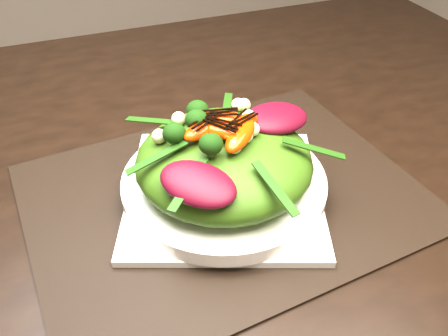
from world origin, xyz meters
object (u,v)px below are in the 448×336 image
object	(u,v)px
lettuce_mound	(224,161)
orange_segment	(209,122)
placemat	(224,195)
plate_base	(224,191)
salad_bowl	(224,183)
dining_table	(143,152)

from	to	relation	value
lettuce_mound	orange_segment	distance (m)	0.05
placemat	plate_base	distance (m)	0.01
lettuce_mound	orange_segment	world-z (taller)	orange_segment
salad_bowl	plate_base	bearing A→B (deg)	0.00
salad_bowl	orange_segment	world-z (taller)	orange_segment
dining_table	plate_base	size ratio (longest dim) A/B	6.27
placemat	orange_segment	world-z (taller)	orange_segment
dining_table	placemat	size ratio (longest dim) A/B	3.15
salad_bowl	lettuce_mound	bearing A→B (deg)	-90.00
plate_base	lettuce_mound	size ratio (longest dim) A/B	1.12
orange_segment	plate_base	bearing A→B (deg)	-66.36
dining_table	salad_bowl	size ratio (longest dim) A/B	5.93
dining_table	plate_base	world-z (taller)	dining_table
salad_bowl	orange_segment	xyz separation A→B (m)	(-0.01, 0.02, 0.08)
lettuce_mound	placemat	bearing A→B (deg)	180.00
plate_base	orange_segment	size ratio (longest dim) A/B	3.83
dining_table	orange_segment	distance (m)	0.20
dining_table	lettuce_mound	xyz separation A→B (m)	(0.08, -0.17, 0.08)
dining_table	plate_base	distance (m)	0.18
plate_base	salad_bowl	world-z (taller)	salad_bowl
lettuce_mound	orange_segment	size ratio (longest dim) A/B	3.43
placemat	salad_bowl	bearing A→B (deg)	75.96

